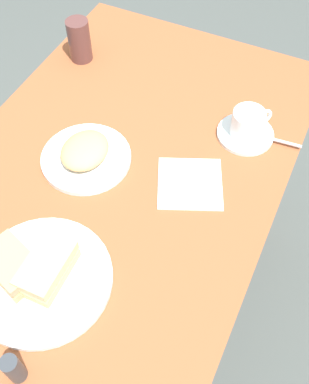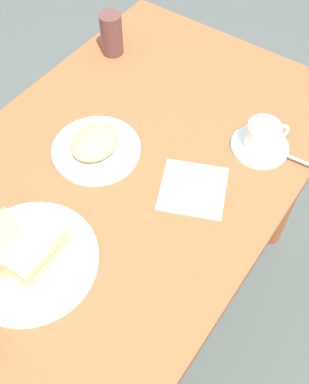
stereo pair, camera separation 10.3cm
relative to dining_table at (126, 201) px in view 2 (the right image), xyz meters
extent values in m
plane|color=#484E4A|center=(0.00, 0.00, -0.63)|extent=(6.00, 6.00, 0.00)
cube|color=brown|center=(0.00, 0.00, 0.13)|extent=(1.21, 0.77, 0.03)
cylinder|color=#984C27|center=(0.53, -0.31, -0.26)|extent=(0.07, 0.07, 0.74)
cylinder|color=#984C27|center=(0.53, 0.31, -0.26)|extent=(0.07, 0.07, 0.74)
cylinder|color=white|center=(-0.32, 0.00, 0.15)|extent=(0.29, 0.29, 0.01)
cube|color=tan|center=(-0.30, -0.01, 0.17)|extent=(0.13, 0.08, 0.02)
cube|color=brown|center=(-0.30, -0.01, 0.19)|extent=(0.12, 0.07, 0.01)
cube|color=#D9AE77|center=(-0.30, -0.01, 0.20)|extent=(0.13, 0.08, 0.02)
cube|color=tan|center=(-0.33, 0.06, 0.17)|extent=(0.12, 0.14, 0.02)
cube|color=#DCD17B|center=(-0.33, 0.06, 0.19)|extent=(0.11, 0.13, 0.01)
cube|color=tan|center=(-0.33, 0.06, 0.20)|extent=(0.12, 0.14, 0.02)
cylinder|color=white|center=(0.24, -0.24, 0.15)|extent=(0.14, 0.14, 0.01)
cylinder|color=white|center=(0.24, -0.24, 0.19)|extent=(0.08, 0.08, 0.07)
cylinder|color=#A47944|center=(0.24, -0.24, 0.22)|extent=(0.07, 0.07, 0.01)
torus|color=white|center=(0.28, -0.27, 0.19)|extent=(0.04, 0.04, 0.05)
cube|color=silver|center=(0.25, -0.35, 0.16)|extent=(0.01, 0.08, 0.00)
ellipsoid|color=silver|center=(0.25, -0.30, 0.16)|extent=(0.02, 0.03, 0.01)
cylinder|color=white|center=(0.00, 0.08, 0.15)|extent=(0.22, 0.22, 0.01)
ellipsoid|color=tan|center=(0.00, 0.08, 0.18)|extent=(0.13, 0.11, 0.04)
cube|color=white|center=(0.04, -0.18, 0.15)|extent=(0.20, 0.20, 0.00)
cylinder|color=brown|center=(0.33, 0.29, 0.21)|extent=(0.06, 0.06, 0.12)
camera|label=1|loc=(-0.58, -0.38, 1.01)|focal=42.96mm
camera|label=2|loc=(-0.53, -0.47, 1.01)|focal=42.96mm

